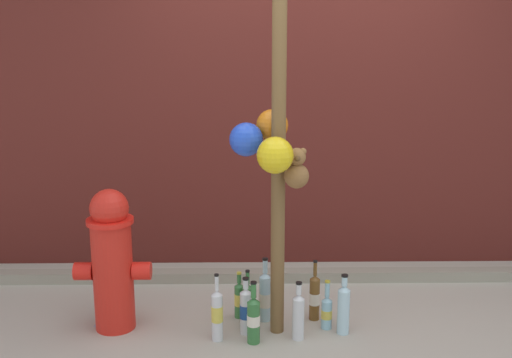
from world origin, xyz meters
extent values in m
plane|color=#ADA899|center=(0.00, 0.00, 0.00)|extent=(14.00, 14.00, 0.00)
cube|color=#561E19|center=(0.00, 1.49, 1.95)|extent=(10.00, 0.20, 3.89)
cube|color=gray|center=(0.00, 1.00, 0.04)|extent=(8.00, 0.12, 0.08)
cylinder|color=brown|center=(-0.24, 0.20, 1.22)|extent=(0.08, 0.08, 2.43)
sphere|color=blue|center=(-0.43, 0.23, 1.21)|extent=(0.20, 0.20, 0.20)
sphere|color=yellow|center=(-0.27, 0.03, 1.15)|extent=(0.21, 0.21, 0.21)
sphere|color=orange|center=(-0.28, 0.32, 1.28)|extent=(0.19, 0.19, 0.19)
sphere|color=brown|center=(-0.14, 0.12, 1.02)|extent=(0.14, 0.14, 0.14)
sphere|color=brown|center=(-0.14, 0.12, 1.13)|extent=(0.10, 0.10, 0.10)
sphere|color=brown|center=(-0.18, 0.12, 1.16)|extent=(0.04, 0.04, 0.04)
sphere|color=brown|center=(-0.11, 0.12, 1.16)|extent=(0.04, 0.04, 0.04)
sphere|color=brown|center=(-0.14, 0.07, 1.13)|extent=(0.04, 0.04, 0.04)
cylinder|color=red|center=(-1.26, 0.27, 0.34)|extent=(0.25, 0.25, 0.69)
cylinder|color=red|center=(-1.26, 0.27, 0.70)|extent=(0.29, 0.29, 0.03)
sphere|color=red|center=(-1.26, 0.27, 0.78)|extent=(0.24, 0.24, 0.24)
cylinder|color=red|center=(-1.44, 0.27, 0.38)|extent=(0.11, 0.11, 0.11)
cylinder|color=red|center=(-1.08, 0.27, 0.38)|extent=(0.11, 0.11, 0.11)
cylinder|color=#337038|center=(-0.48, 0.40, 0.11)|extent=(0.06, 0.06, 0.22)
cone|color=#337038|center=(-0.48, 0.40, 0.23)|extent=(0.06, 0.06, 0.02)
cylinder|color=#337038|center=(-0.48, 0.40, 0.27)|extent=(0.03, 0.03, 0.06)
cylinder|color=#D8C64C|center=(-0.48, 0.40, 0.12)|extent=(0.06, 0.06, 0.08)
cylinder|color=gold|center=(-0.48, 0.40, 0.31)|extent=(0.03, 0.03, 0.01)
cylinder|color=silver|center=(-0.61, 0.09, 0.15)|extent=(0.07, 0.07, 0.29)
cone|color=silver|center=(-0.61, 0.09, 0.31)|extent=(0.07, 0.07, 0.03)
cylinder|color=silver|center=(-0.61, 0.09, 0.37)|extent=(0.02, 0.02, 0.09)
cylinder|color=#D8C64C|center=(-0.61, 0.09, 0.17)|extent=(0.07, 0.07, 0.10)
cylinder|color=black|center=(-0.61, 0.09, 0.42)|extent=(0.03, 0.03, 0.01)
cylinder|color=#337038|center=(-0.43, 0.28, 0.13)|extent=(0.07, 0.07, 0.25)
cone|color=#337038|center=(-0.43, 0.28, 0.27)|extent=(0.07, 0.07, 0.03)
cylinder|color=#337038|center=(-0.43, 0.28, 0.32)|extent=(0.02, 0.02, 0.08)
cylinder|color=#D8C64C|center=(-0.43, 0.28, 0.11)|extent=(0.07, 0.07, 0.08)
cylinder|color=black|center=(-0.43, 0.28, 0.37)|extent=(0.03, 0.03, 0.01)
cylinder|color=silver|center=(-0.12, 0.10, 0.13)|extent=(0.07, 0.07, 0.26)
cone|color=silver|center=(-0.12, 0.10, 0.28)|extent=(0.07, 0.07, 0.03)
cylinder|color=silver|center=(-0.12, 0.10, 0.32)|extent=(0.03, 0.03, 0.07)
cylinder|color=black|center=(-0.12, 0.10, 0.36)|extent=(0.04, 0.04, 0.01)
cylinder|color=#337038|center=(-0.39, 0.06, 0.13)|extent=(0.08, 0.08, 0.26)
cone|color=#337038|center=(-0.39, 0.06, 0.27)|extent=(0.08, 0.08, 0.03)
cylinder|color=#337038|center=(-0.39, 0.06, 0.33)|extent=(0.03, 0.03, 0.09)
cylinder|color=silver|center=(-0.39, 0.06, 0.15)|extent=(0.08, 0.08, 0.07)
cylinder|color=black|center=(-0.39, 0.06, 0.39)|extent=(0.04, 0.04, 0.01)
cylinder|color=#B2DBEA|center=(-0.31, 0.35, 0.15)|extent=(0.07, 0.07, 0.30)
cone|color=#B2DBEA|center=(-0.31, 0.35, 0.31)|extent=(0.07, 0.07, 0.03)
cylinder|color=#B2DBEA|center=(-0.31, 0.35, 0.37)|extent=(0.03, 0.03, 0.09)
cylinder|color=silver|center=(-0.31, 0.35, 0.14)|extent=(0.08, 0.08, 0.09)
cylinder|color=black|center=(-0.31, 0.35, 0.42)|extent=(0.04, 0.04, 0.01)
cylinder|color=#B2DBEA|center=(0.17, 0.17, 0.14)|extent=(0.08, 0.08, 0.28)
cone|color=#B2DBEA|center=(0.17, 0.17, 0.30)|extent=(0.08, 0.08, 0.03)
cylinder|color=#B2DBEA|center=(0.17, 0.17, 0.34)|extent=(0.04, 0.04, 0.06)
cylinder|color=black|center=(0.17, 0.17, 0.38)|extent=(0.04, 0.04, 0.01)
cylinder|color=#93CCE0|center=(0.07, 0.24, 0.09)|extent=(0.07, 0.07, 0.18)
cone|color=#93CCE0|center=(0.07, 0.24, 0.20)|extent=(0.07, 0.07, 0.03)
cylinder|color=#93CCE0|center=(0.07, 0.24, 0.26)|extent=(0.03, 0.03, 0.10)
cylinder|color=#D8C64C|center=(0.07, 0.24, 0.10)|extent=(0.07, 0.07, 0.06)
cylinder|color=gold|center=(0.07, 0.24, 0.31)|extent=(0.03, 0.03, 0.01)
cylinder|color=brown|center=(0.01, 0.36, 0.14)|extent=(0.07, 0.07, 0.28)
cone|color=brown|center=(0.01, 0.36, 0.29)|extent=(0.07, 0.07, 0.03)
cylinder|color=brown|center=(0.01, 0.36, 0.35)|extent=(0.02, 0.02, 0.09)
cylinder|color=silver|center=(0.01, 0.36, 0.14)|extent=(0.07, 0.07, 0.08)
cylinder|color=black|center=(0.01, 0.36, 0.40)|extent=(0.03, 0.03, 0.01)
cylinder|color=silver|center=(-0.44, 0.18, 0.13)|extent=(0.07, 0.07, 0.27)
cone|color=silver|center=(-0.44, 0.18, 0.28)|extent=(0.07, 0.07, 0.03)
cylinder|color=silver|center=(-0.44, 0.18, 0.33)|extent=(0.03, 0.03, 0.06)
cylinder|color=#1E478C|center=(-0.44, 0.18, 0.15)|extent=(0.07, 0.07, 0.09)
cylinder|color=black|center=(-0.44, 0.18, 0.36)|extent=(0.04, 0.04, 0.01)
cube|color=#8C99B2|center=(-1.36, 0.30, 0.00)|extent=(0.09, 0.08, 0.01)
camera|label=1|loc=(-0.42, -3.23, 1.78)|focal=42.02mm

